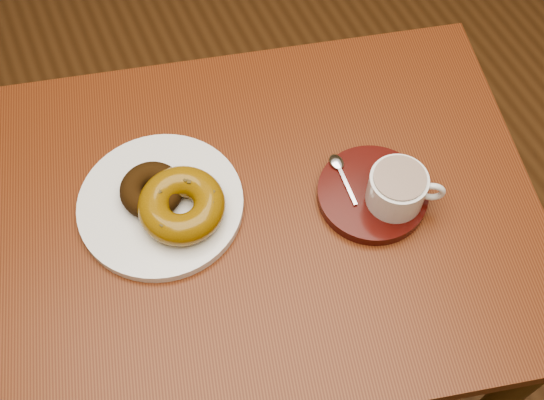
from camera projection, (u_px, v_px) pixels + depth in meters
name	position (u px, v px, depth m)	size (l,w,h in m)	color
ground	(356.00, 349.00, 1.73)	(6.00, 6.00, 0.00)	brown
cafe_table	(261.00, 248.00, 1.13)	(0.97, 0.81, 0.79)	brown
donut_plate	(161.00, 204.00, 1.02)	(0.25, 0.25, 0.02)	white
donut_cinnamon	(152.00, 190.00, 1.01)	(0.09, 0.09, 0.03)	black
donut_caramel	(182.00, 205.00, 0.99)	(0.18, 0.18, 0.05)	#855E0E
saucer	(372.00, 194.00, 1.03)	(0.17, 0.17, 0.02)	#3D0C08
coffee_cup	(398.00, 188.00, 0.99)	(0.11, 0.09, 0.06)	white
teaspoon	(338.00, 166.00, 1.04)	(0.02, 0.09, 0.01)	silver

